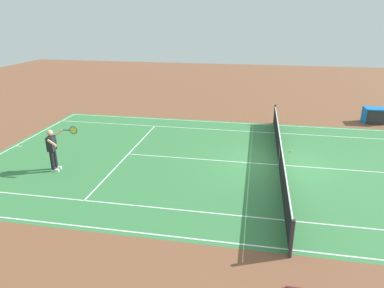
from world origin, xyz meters
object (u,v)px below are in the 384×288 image
at_px(tennis_ball, 291,151).
at_px(equipment_cart_tarped, 375,115).
at_px(tennis_net, 280,154).
at_px(tennis_player_near, 53,148).

xyz_separation_m(tennis_ball, equipment_cart_tarped, (-4.91, -5.40, 0.40)).
xyz_separation_m(tennis_net, tennis_ball, (-0.58, -1.55, -0.46)).
height_order(tennis_player_near, equipment_cart_tarped, tennis_player_near).
relative_size(tennis_net, equipment_cart_tarped, 9.36).
relative_size(tennis_net, tennis_ball, 177.27).
distance_m(tennis_net, tennis_ball, 1.72).
bearing_deg(tennis_player_near, tennis_ball, -158.47).
bearing_deg(tennis_player_near, equipment_cart_tarped, -147.39).
height_order(tennis_net, equipment_cart_tarped, tennis_net).
bearing_deg(equipment_cart_tarped, tennis_ball, 47.70).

